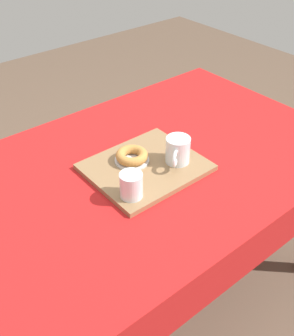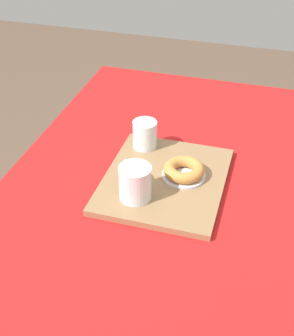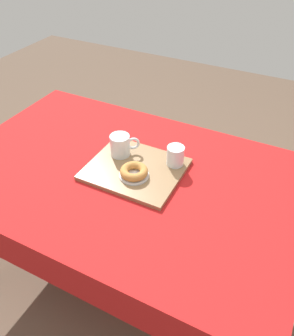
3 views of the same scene
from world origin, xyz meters
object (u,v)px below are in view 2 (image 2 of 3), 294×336
object	(u,v)px
dining_table	(170,218)
sugar_donut_left	(184,170)
water_glass_near	(145,135)
donut_plate_left	(184,175)
serving_tray	(165,180)
tea_mug_left	(135,183)

from	to	relation	value
dining_table	sugar_donut_left	xyz separation A→B (m)	(0.07, -0.02, 0.13)
water_glass_near	sugar_donut_left	distance (m)	0.19
donut_plate_left	serving_tray	bearing A→B (deg)	113.41
sugar_donut_left	dining_table	bearing A→B (deg)	164.02
tea_mug_left	water_glass_near	world-z (taller)	tea_mug_left
serving_tray	donut_plate_left	distance (m)	0.05
water_glass_near	sugar_donut_left	bearing A→B (deg)	-128.17
dining_table	donut_plate_left	bearing A→B (deg)	-15.98
water_glass_near	sugar_donut_left	world-z (taller)	water_glass_near
tea_mug_left	sugar_donut_left	world-z (taller)	tea_mug_left
serving_tray	sugar_donut_left	size ratio (longest dim) A/B	3.40
tea_mug_left	water_glass_near	bearing A→B (deg)	10.58
donut_plate_left	dining_table	bearing A→B (deg)	164.02
dining_table	water_glass_near	xyz separation A→B (m)	(0.18, 0.13, 0.14)
serving_tray	sugar_donut_left	world-z (taller)	sugar_donut_left
water_glass_near	sugar_donut_left	xyz separation A→B (m)	(-0.12, -0.15, -0.02)
serving_tray	donut_plate_left	world-z (taller)	donut_plate_left
dining_table	sugar_donut_left	world-z (taller)	sugar_donut_left
sugar_donut_left	serving_tray	bearing A→B (deg)	113.41
tea_mug_left	donut_plate_left	xyz separation A→B (m)	(0.12, -0.10, -0.04)
serving_tray	water_glass_near	world-z (taller)	water_glass_near
serving_tray	sugar_donut_left	distance (m)	0.06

